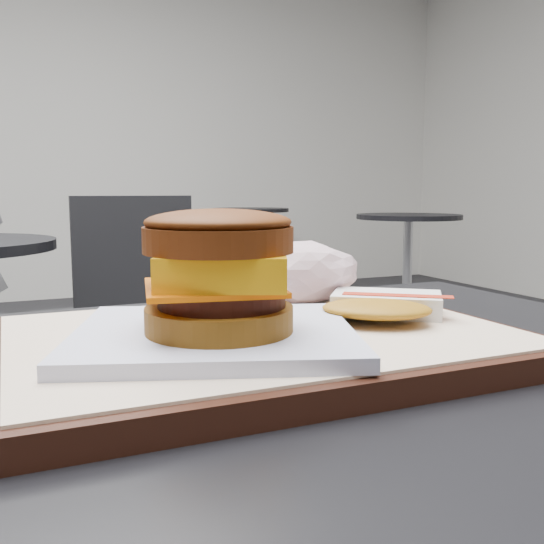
{
  "coord_description": "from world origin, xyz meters",
  "views": [
    {
      "loc": [
        -0.15,
        -0.37,
        0.89
      ],
      "look_at": [
        0.03,
        0.04,
        0.83
      ],
      "focal_mm": 40.0,
      "sensor_mm": 36.0,
      "label": 1
    }
  ],
  "objects_px": {
    "serving_tray": "(260,342)",
    "crumpled_wrapper": "(294,271)",
    "breakfast_sandwich": "(218,287)",
    "neighbor_chair": "(98,308)",
    "hash_brown": "(382,306)"
  },
  "relations": [
    {
      "from": "hash_brown",
      "to": "crumpled_wrapper",
      "type": "bearing_deg",
      "value": 107.48
    },
    {
      "from": "serving_tray",
      "to": "breakfast_sandwich",
      "type": "xyz_separation_m",
      "value": [
        -0.04,
        -0.03,
        0.05
      ]
    },
    {
      "from": "crumpled_wrapper",
      "to": "breakfast_sandwich",
      "type": "bearing_deg",
      "value": -133.13
    },
    {
      "from": "crumpled_wrapper",
      "to": "hash_brown",
      "type": "bearing_deg",
      "value": -72.52
    },
    {
      "from": "breakfast_sandwich",
      "to": "neighbor_chair",
      "type": "distance_m",
      "value": 1.69
    },
    {
      "from": "breakfast_sandwich",
      "to": "crumpled_wrapper",
      "type": "xyz_separation_m",
      "value": [
        0.12,
        0.13,
        -0.01
      ]
    },
    {
      "from": "breakfast_sandwich",
      "to": "neighbor_chair",
      "type": "height_order",
      "value": "breakfast_sandwich"
    },
    {
      "from": "hash_brown",
      "to": "crumpled_wrapper",
      "type": "xyz_separation_m",
      "value": [
        -0.03,
        0.1,
        0.02
      ]
    },
    {
      "from": "serving_tray",
      "to": "breakfast_sandwich",
      "type": "relative_size",
      "value": 1.61
    },
    {
      "from": "hash_brown",
      "to": "crumpled_wrapper",
      "type": "distance_m",
      "value": 0.11
    },
    {
      "from": "crumpled_wrapper",
      "to": "neighbor_chair",
      "type": "height_order",
      "value": "neighbor_chair"
    },
    {
      "from": "serving_tray",
      "to": "breakfast_sandwich",
      "type": "distance_m",
      "value": 0.07
    },
    {
      "from": "serving_tray",
      "to": "hash_brown",
      "type": "xyz_separation_m",
      "value": [
        0.11,
        -0.0,
        0.02
      ]
    },
    {
      "from": "breakfast_sandwich",
      "to": "hash_brown",
      "type": "distance_m",
      "value": 0.16
    },
    {
      "from": "serving_tray",
      "to": "crumpled_wrapper",
      "type": "relative_size",
      "value": 2.95
    }
  ]
}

